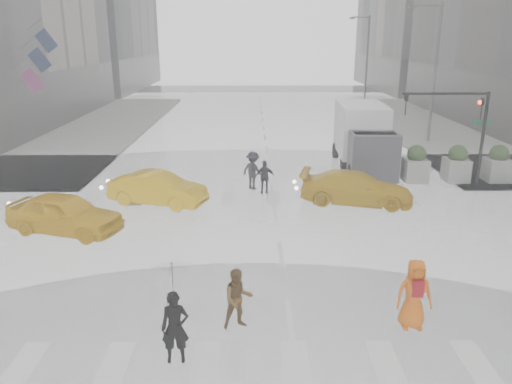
{
  "coord_description": "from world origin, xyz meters",
  "views": [
    {
      "loc": [
        -0.96,
        -15.22,
        6.92
      ],
      "look_at": [
        -0.81,
        2.0,
        1.54
      ],
      "focal_mm": 35.0,
      "sensor_mm": 36.0,
      "label": 1
    }
  ],
  "objects_px": {
    "taxi_front": "(65,213)",
    "box_truck": "(364,136)",
    "pedestrian_orange": "(414,294)",
    "traffic_signal_pole": "(464,119)",
    "taxi_mid": "(158,189)",
    "pedestrian_brown": "(238,299)"
  },
  "relations": [
    {
      "from": "taxi_front",
      "to": "box_truck",
      "type": "xyz_separation_m",
      "value": [
        12.88,
        9.18,
        1.09
      ]
    },
    {
      "from": "taxi_front",
      "to": "box_truck",
      "type": "relative_size",
      "value": 0.67
    },
    {
      "from": "pedestrian_orange",
      "to": "box_truck",
      "type": "xyz_separation_m",
      "value": [
        2.06,
        15.55,
        0.92
      ]
    },
    {
      "from": "traffic_signal_pole",
      "to": "pedestrian_orange",
      "type": "bearing_deg",
      "value": -115.86
    },
    {
      "from": "traffic_signal_pole",
      "to": "taxi_mid",
      "type": "bearing_deg",
      "value": -168.66
    },
    {
      "from": "traffic_signal_pole",
      "to": "taxi_front",
      "type": "height_order",
      "value": "traffic_signal_pole"
    },
    {
      "from": "box_truck",
      "to": "pedestrian_orange",
      "type": "bearing_deg",
      "value": -94.58
    },
    {
      "from": "traffic_signal_pole",
      "to": "box_truck",
      "type": "xyz_separation_m",
      "value": [
        -3.94,
        3.17,
        -1.4
      ]
    },
    {
      "from": "pedestrian_orange",
      "to": "taxi_mid",
      "type": "bearing_deg",
      "value": 130.85
    },
    {
      "from": "pedestrian_brown",
      "to": "pedestrian_orange",
      "type": "xyz_separation_m",
      "value": [
        4.31,
        -0.02,
        0.13
      ]
    },
    {
      "from": "pedestrian_brown",
      "to": "box_truck",
      "type": "distance_m",
      "value": 16.82
    },
    {
      "from": "traffic_signal_pole",
      "to": "taxi_mid",
      "type": "relative_size",
      "value": 1.07
    },
    {
      "from": "traffic_signal_pole",
      "to": "pedestrian_orange",
      "type": "height_order",
      "value": "traffic_signal_pole"
    },
    {
      "from": "pedestrian_orange",
      "to": "taxi_front",
      "type": "xyz_separation_m",
      "value": [
        -10.82,
        6.38,
        -0.17
      ]
    },
    {
      "from": "taxi_mid",
      "to": "box_truck",
      "type": "distance_m",
      "value": 11.75
    },
    {
      "from": "traffic_signal_pole",
      "to": "pedestrian_brown",
      "type": "relative_size",
      "value": 2.88
    },
    {
      "from": "taxi_front",
      "to": "pedestrian_orange",
      "type": "bearing_deg",
      "value": -102.47
    },
    {
      "from": "pedestrian_orange",
      "to": "traffic_signal_pole",
      "type": "bearing_deg",
      "value": 65.16
    },
    {
      "from": "pedestrian_brown",
      "to": "taxi_mid",
      "type": "height_order",
      "value": "pedestrian_brown"
    },
    {
      "from": "taxi_front",
      "to": "traffic_signal_pole",
      "type": "bearing_deg",
      "value": -52.3
    },
    {
      "from": "traffic_signal_pole",
      "to": "box_truck",
      "type": "height_order",
      "value": "traffic_signal_pole"
    },
    {
      "from": "taxi_front",
      "to": "taxi_mid",
      "type": "height_order",
      "value": "taxi_front"
    }
  ]
}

